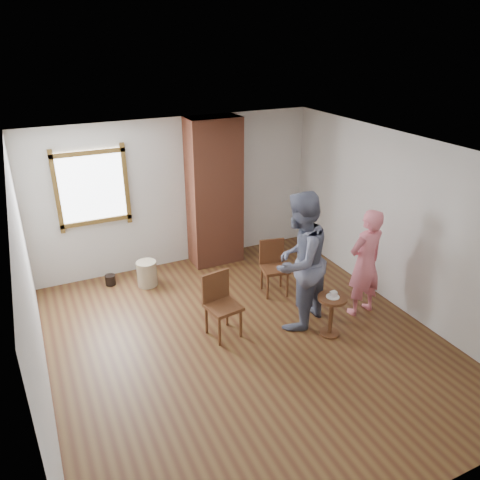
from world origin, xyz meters
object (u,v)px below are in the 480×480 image
Objects in this scene: side_table at (332,309)px; person_pink at (365,263)px; dining_chair_right at (273,264)px; dining_chair_left at (220,301)px; man at (299,261)px; stoneware_crock at (147,273)px.

person_pink reaches higher than side_table.
dining_chair_right is 1.46m from person_pink.
person_pink is at bearing -20.19° from dining_chair_left.
dining_chair_left is at bearing 152.97° from side_table.
man reaches higher than dining_chair_right.
side_table is (1.92, -2.45, 0.19)m from stoneware_crock.
dining_chair_left reaches higher than dining_chair_right.
man is (1.64, -2.00, 0.78)m from stoneware_crock.
man reaches higher than stoneware_crock.
side_table is at bearing -51.82° from stoneware_crock.
stoneware_crock is at bearing -79.21° from man.
stoneware_crock is at bearing 128.18° from side_table.
person_pink reaches higher than stoneware_crock.
man is (1.08, -0.25, 0.49)m from dining_chair_left.
man is 1.21× the size of person_pink.
side_table is 0.90m from person_pink.
stoneware_crock is at bearing 160.68° from dining_chair_right.
stoneware_crock is 0.47× the size of dining_chair_left.
side_table is 0.37× the size of person_pink.
dining_chair_right is 0.44× the size of man.
dining_chair_right is 0.53× the size of person_pink.
man is (-0.28, 0.44, 0.59)m from side_table.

